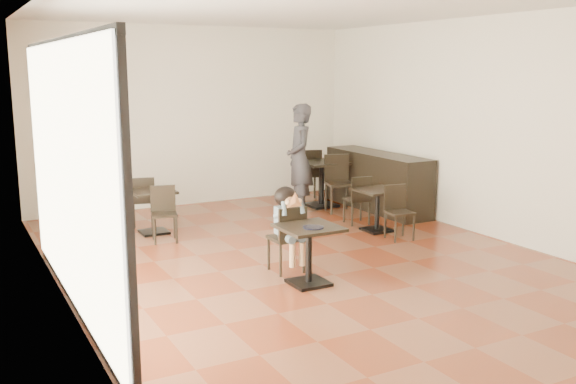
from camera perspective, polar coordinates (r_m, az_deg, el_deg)
floor at (r=8.46m, az=1.28°, el=-5.91°), size 6.00×8.00×0.01m
ceiling at (r=8.13m, az=1.38°, el=16.22°), size 6.00×8.00×0.01m
wall_back at (r=11.77m, az=-8.42°, el=6.66°), size 6.00×0.01×3.20m
wall_front at (r=5.10m, az=24.17°, el=0.38°), size 6.00×0.01×3.20m
wall_left at (r=7.15m, az=-20.09°, el=3.45°), size 0.01×8.00×3.20m
wall_right at (r=9.96m, az=16.57°, el=5.58°), size 0.01×8.00×3.20m
storefront_window at (r=6.70m, az=-19.09°, el=1.31°), size 0.04×4.50×2.60m
child_table at (r=7.38m, az=1.85°, el=-5.65°), size 0.65×0.65×0.69m
child_chair at (r=7.82m, az=-0.17°, el=-4.15°), size 0.37×0.37×0.83m
child at (r=7.79m, az=-0.17°, el=-3.38°), size 0.37×0.52×1.05m
plate at (r=7.20m, az=2.27°, el=-3.15°), size 0.23×0.23×0.01m
pizza_slice at (r=7.54m, az=0.50°, el=-0.88°), size 0.24×0.19×0.06m
adult_patron at (r=10.90m, az=1.03°, el=2.94°), size 0.63×0.78×1.87m
cafe_table_mid at (r=9.87m, az=7.93°, el=-1.61°), size 0.70×0.70×0.65m
cafe_table_left at (r=9.86m, az=-11.89°, el=-1.73°), size 0.75×0.75×0.66m
cafe_table_back at (r=11.55m, az=3.00°, el=0.73°), size 0.96×0.96×0.82m
chair_mid_a at (r=10.29m, az=6.13°, el=-0.67°), size 0.40×0.40×0.78m
chair_mid_b at (r=9.43m, az=9.91°, el=-1.85°), size 0.40×0.40×0.78m
chair_left_a at (r=10.36m, az=-12.78°, el=-0.78°), size 0.43×0.43×0.79m
chair_left_b at (r=9.33m, az=-10.94°, el=-1.99°), size 0.43×0.43×0.79m
chair_back_a at (r=12.01m, az=1.74°, el=1.53°), size 0.55×0.55×0.98m
chair_back_b at (r=11.09m, az=4.59°, el=0.71°), size 0.55×0.55×0.98m
service_counter at (r=11.39m, az=7.93°, el=0.96°), size 0.60×2.40×1.00m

